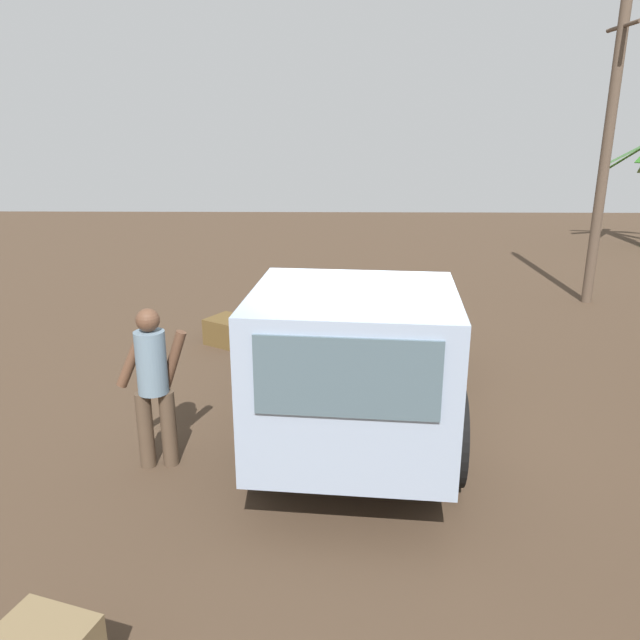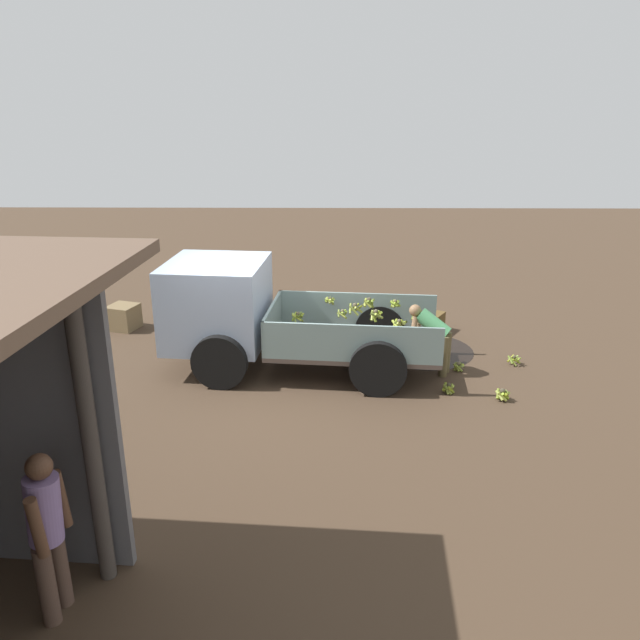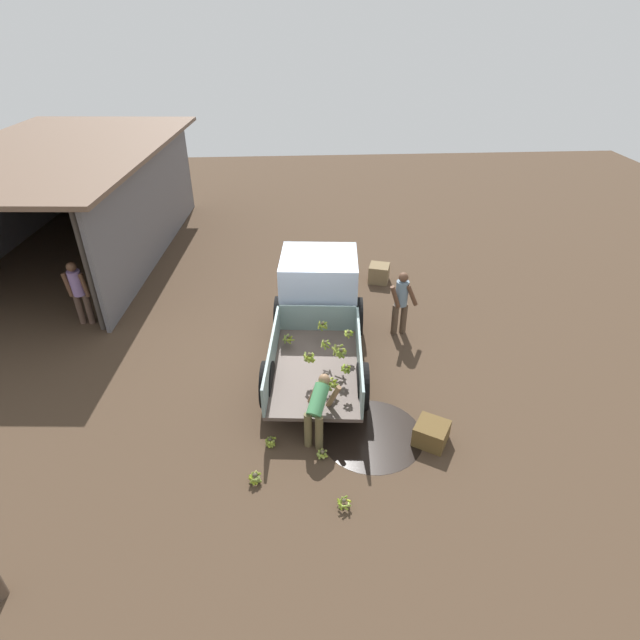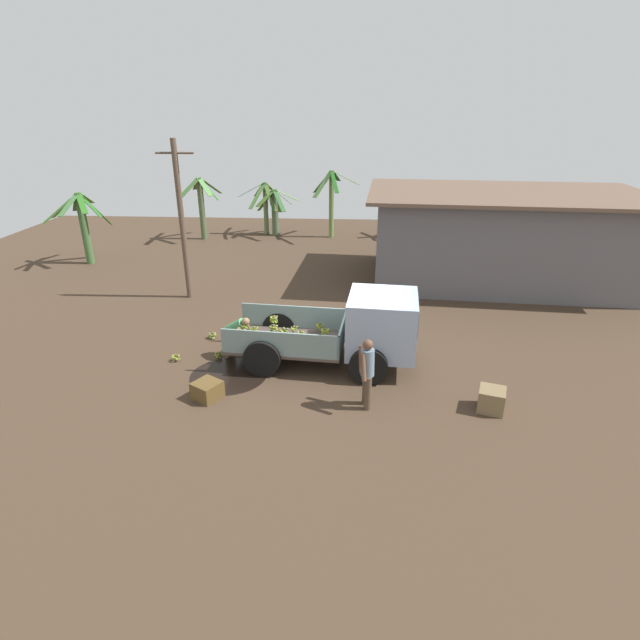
# 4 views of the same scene
# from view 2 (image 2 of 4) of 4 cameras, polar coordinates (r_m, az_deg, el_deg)

# --- Properties ---
(ground) EXTENTS (36.00, 36.00, 0.00)m
(ground) POSITION_cam_2_polar(r_m,az_deg,el_deg) (11.14, -5.80, -4.84)
(ground) COLOR #443324
(mud_patch_0) EXTENTS (1.92, 1.92, 0.01)m
(mud_patch_0) POSITION_cam_2_polar(r_m,az_deg,el_deg) (12.22, 9.40, -2.73)
(mud_patch_0) COLOR black
(mud_patch_0) RESTS_ON ground
(cargo_truck) EXTENTS (4.89, 2.41, 1.93)m
(cargo_truck) POSITION_cam_2_polar(r_m,az_deg,el_deg) (11.08, -6.97, 0.75)
(cargo_truck) COLOR #50423B
(cargo_truck) RESTS_ON ground
(person_foreground_visitor) EXTENTS (0.39, 0.73, 1.65)m
(person_foreground_visitor) POSITION_cam_2_polar(r_m,az_deg,el_deg) (12.98, -6.12, 3.01)
(person_foreground_visitor) COLOR #4E3C2D
(person_foreground_visitor) RESTS_ON ground
(person_worker_loading) EXTENTS (0.80, 0.74, 1.21)m
(person_worker_loading) POSITION_cam_2_polar(r_m,az_deg,el_deg) (11.03, 10.34, -1.22)
(person_worker_loading) COLOR brown
(person_worker_loading) RESTS_ON ground
(person_bystander_near_shed) EXTENTS (0.37, 0.59, 1.70)m
(person_bystander_near_shed) POSITION_cam_2_polar(r_m,az_deg,el_deg) (6.36, -23.67, -17.08)
(person_bystander_near_shed) COLOR brown
(person_bystander_near_shed) RESTS_ON ground
(banana_bunch_on_ground_0) EXTENTS (0.22, 0.22, 0.17)m
(banana_bunch_on_ground_0) POSITION_cam_2_polar(r_m,az_deg,el_deg) (11.40, 12.55, -4.13)
(banana_bunch_on_ground_0) COLOR brown
(banana_bunch_on_ground_0) RESTS_ON ground
(banana_bunch_on_ground_1) EXTENTS (0.22, 0.22, 0.19)m
(banana_bunch_on_ground_1) POSITION_cam_2_polar(r_m,az_deg,el_deg) (10.51, 11.68, -6.12)
(banana_bunch_on_ground_1) COLOR #4C4431
(banana_bunch_on_ground_1) RESTS_ON ground
(banana_bunch_on_ground_2) EXTENTS (0.24, 0.23, 0.19)m
(banana_bunch_on_ground_2) POSITION_cam_2_polar(r_m,az_deg,el_deg) (11.90, 17.34, -3.43)
(banana_bunch_on_ground_2) COLOR #48412F
(banana_bunch_on_ground_2) RESTS_ON ground
(banana_bunch_on_ground_3) EXTENTS (0.24, 0.23, 0.21)m
(banana_bunch_on_ground_3) POSITION_cam_2_polar(r_m,az_deg,el_deg) (10.49, 16.36, -6.52)
(banana_bunch_on_ground_3) COLOR #463F2D
(banana_bunch_on_ground_3) RESTS_ON ground
(wooden_crate_0) EXTENTS (0.78, 0.78, 0.41)m
(wooden_crate_0) POSITION_cam_2_polar(r_m,az_deg,el_deg) (13.15, 9.80, -0.20)
(wooden_crate_0) COLOR brown
(wooden_crate_0) RESTS_ON ground
(wooden_crate_1) EXTENTS (0.69, 0.69, 0.51)m
(wooden_crate_1) POSITION_cam_2_polar(r_m,az_deg,el_deg) (13.75, -17.53, 0.26)
(wooden_crate_1) COLOR brown
(wooden_crate_1) RESTS_ON ground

